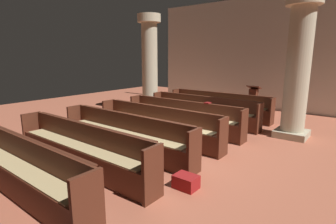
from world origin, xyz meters
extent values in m
plane|color=#AD5B42|center=(0.00, 0.00, 0.00)|extent=(19.20, 19.20, 0.00)
cube|color=beige|center=(0.00, 6.08, 2.25)|extent=(10.00, 0.16, 4.50)
cube|color=#562819|center=(-0.71, 3.45, 0.45)|extent=(3.70, 0.38, 0.05)
cube|color=#562819|center=(-0.71, 3.62, 0.67)|extent=(3.70, 0.04, 0.41)
cube|color=#492215|center=(-0.71, 3.66, 0.87)|extent=(3.55, 0.06, 0.02)
cube|color=#4E2416|center=(-2.59, 3.45, 0.44)|extent=(0.06, 0.44, 0.88)
cube|color=#4E2416|center=(1.17, 3.45, 0.44)|extent=(0.06, 0.44, 0.88)
cube|color=#522618|center=(-0.71, 3.27, 0.22)|extent=(3.70, 0.03, 0.41)
cube|color=tan|center=(-0.71, 3.43, 0.48)|extent=(3.41, 0.32, 0.03)
cube|color=#562819|center=(-0.71, 2.30, 0.45)|extent=(3.70, 0.38, 0.05)
cube|color=#562819|center=(-0.71, 2.47, 0.67)|extent=(3.70, 0.04, 0.41)
cube|color=#492215|center=(-0.71, 2.52, 0.87)|extent=(3.55, 0.06, 0.02)
cube|color=#4E2416|center=(-2.59, 2.30, 0.44)|extent=(0.06, 0.44, 0.88)
cube|color=#4E2416|center=(1.17, 2.30, 0.44)|extent=(0.06, 0.44, 0.88)
cube|color=#522618|center=(-0.71, 2.13, 0.22)|extent=(3.70, 0.03, 0.41)
cube|color=tan|center=(-0.71, 2.28, 0.48)|extent=(3.41, 0.32, 0.03)
cube|color=#562819|center=(-0.71, 1.16, 0.45)|extent=(3.70, 0.38, 0.05)
cube|color=#562819|center=(-0.71, 1.33, 0.67)|extent=(3.70, 0.04, 0.41)
cube|color=#492215|center=(-0.71, 1.37, 0.87)|extent=(3.55, 0.06, 0.02)
cube|color=#4E2416|center=(-2.59, 1.16, 0.44)|extent=(0.06, 0.44, 0.88)
cube|color=#4E2416|center=(1.17, 1.16, 0.44)|extent=(0.06, 0.44, 0.88)
cube|color=#522618|center=(-0.71, 0.98, 0.22)|extent=(3.70, 0.03, 0.41)
cube|color=tan|center=(-0.71, 1.14, 0.48)|extent=(3.41, 0.32, 0.03)
cube|color=#562819|center=(-0.71, 0.01, 0.45)|extent=(3.70, 0.38, 0.05)
cube|color=#562819|center=(-0.71, 0.18, 0.67)|extent=(3.70, 0.04, 0.41)
cube|color=#492215|center=(-0.71, 0.23, 0.87)|extent=(3.55, 0.06, 0.02)
cube|color=#4E2416|center=(-2.59, 0.01, 0.44)|extent=(0.06, 0.44, 0.88)
cube|color=#4E2416|center=(1.17, 0.01, 0.44)|extent=(0.06, 0.44, 0.88)
cube|color=#522618|center=(-0.71, -0.16, 0.22)|extent=(3.70, 0.03, 0.41)
cube|color=tan|center=(-0.71, -0.01, 0.48)|extent=(3.41, 0.32, 0.03)
cube|color=#562819|center=(-0.71, -1.13, 0.45)|extent=(3.70, 0.38, 0.05)
cube|color=#562819|center=(-0.71, -0.96, 0.67)|extent=(3.70, 0.04, 0.41)
cube|color=#492215|center=(-0.71, -0.92, 0.87)|extent=(3.55, 0.06, 0.02)
cube|color=#4E2416|center=(-2.59, -1.13, 0.44)|extent=(0.06, 0.44, 0.88)
cube|color=#4E2416|center=(1.17, -1.13, 0.44)|extent=(0.06, 0.44, 0.88)
cube|color=#522618|center=(-0.71, -1.31, 0.22)|extent=(3.70, 0.03, 0.41)
cube|color=tan|center=(-0.71, -1.15, 0.48)|extent=(3.41, 0.32, 0.03)
cube|color=#562819|center=(-0.71, -2.28, 0.45)|extent=(3.70, 0.38, 0.05)
cube|color=#562819|center=(-0.71, -2.11, 0.67)|extent=(3.70, 0.04, 0.41)
cube|color=#492215|center=(-0.71, -2.06, 0.87)|extent=(3.55, 0.06, 0.02)
cube|color=#4E2416|center=(-2.59, -2.28, 0.44)|extent=(0.06, 0.44, 0.88)
cube|color=#4E2416|center=(1.17, -2.28, 0.44)|extent=(0.06, 0.44, 0.88)
cube|color=#522618|center=(-0.71, -2.45, 0.22)|extent=(3.70, 0.03, 0.41)
cube|color=tan|center=(-0.71, -2.30, 0.48)|extent=(3.41, 0.32, 0.03)
cube|color=#562819|center=(-0.71, -3.42, 0.45)|extent=(3.70, 0.38, 0.05)
cube|color=#562819|center=(-0.71, -3.25, 0.67)|extent=(3.70, 0.04, 0.41)
cube|color=#492215|center=(-0.71, -3.21, 0.87)|extent=(3.55, 0.06, 0.02)
cube|color=#4E2416|center=(1.17, -3.42, 0.44)|extent=(0.06, 0.44, 0.88)
cube|color=#522618|center=(-0.71, -3.60, 0.22)|extent=(3.70, 0.03, 0.41)
cube|color=tan|center=(-0.71, -3.44, 0.48)|extent=(3.41, 0.32, 0.03)
cube|color=tan|center=(1.99, 2.54, 0.09)|extent=(0.82, 0.82, 0.18)
cylinder|color=#BCB293|center=(1.99, 2.54, 1.79)|extent=(0.61, 0.61, 3.23)
cube|color=tan|center=(-3.37, 2.74, 0.09)|extent=(0.82, 0.82, 0.18)
cylinder|color=#BCB293|center=(-3.37, 2.74, 1.79)|extent=(0.61, 0.61, 3.23)
cylinder|color=beige|center=(-3.37, 2.74, 3.56)|extent=(0.88, 0.88, 0.30)
cube|color=#411E13|center=(0.04, 4.84, 0.03)|extent=(0.45, 0.45, 0.06)
cube|color=#4C2316|center=(0.04, 4.84, 0.47)|extent=(0.28, 0.28, 0.95)
cube|color=#502518|center=(0.04, 4.84, 1.01)|extent=(0.48, 0.35, 0.15)
cube|color=maroon|center=(0.01, 1.37, 0.89)|extent=(0.14, 0.18, 0.03)
cube|color=maroon|center=(1.33, -1.63, 0.11)|extent=(0.39, 0.30, 0.23)
camera|label=1|loc=(3.60, -5.03, 2.17)|focal=28.23mm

